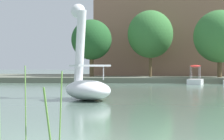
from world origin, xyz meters
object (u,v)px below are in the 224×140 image
at_px(swan_boat, 86,80).
at_px(tree_broadleaf_left, 92,40).
at_px(tree_broadleaf_behind_dock, 220,36).
at_px(pedal_boat_red, 195,79).
at_px(tree_sapling_by_fence, 150,34).

xyz_separation_m(swan_boat, tree_broadleaf_left, (-3.17, 24.06, 3.47)).
distance_m(swan_boat, tree_broadleaf_behind_dock, 24.51).
height_order(swan_boat, pedal_boat_red, swan_boat).
distance_m(tree_sapling_by_fence, tree_broadleaf_left, 6.17).
xyz_separation_m(swan_boat, tree_broadleaf_behind_dock, (9.59, 22.27, 3.58)).
height_order(pedal_boat_red, tree_broadleaf_left, tree_broadleaf_left).
relative_size(tree_sapling_by_fence, tree_broadleaf_left, 1.17).
bearing_deg(tree_sapling_by_fence, pedal_boat_red, -62.14).
height_order(swan_boat, tree_sapling_by_fence, tree_sapling_by_fence).
bearing_deg(swan_boat, tree_broadleaf_behind_dock, 66.70).
height_order(tree_broadleaf_behind_dock, tree_broadleaf_left, tree_broadleaf_behind_dock).
relative_size(swan_boat, pedal_boat_red, 1.84).
bearing_deg(tree_broadleaf_left, tree_broadleaf_behind_dock, -8.01).
relative_size(pedal_boat_red, tree_broadleaf_left, 0.40).
distance_m(pedal_boat_red, tree_broadleaf_behind_dock, 6.78).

